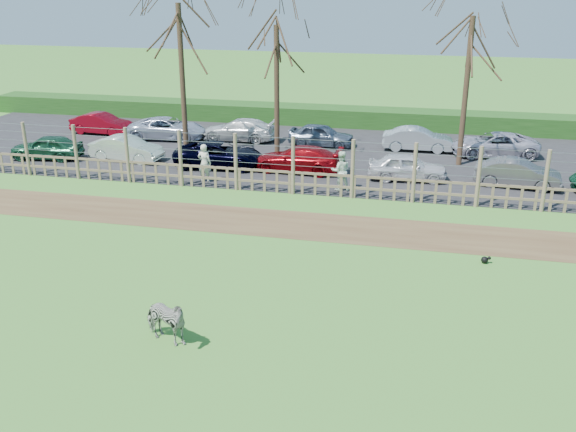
% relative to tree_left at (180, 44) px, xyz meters
% --- Properties ---
extents(ground, '(120.00, 120.00, 0.00)m').
position_rel_tree_left_xyz_m(ground, '(6.50, -12.50, -5.62)').
color(ground, '#5FA33F').
rests_on(ground, ground).
extents(dirt_strip, '(34.00, 2.80, 0.01)m').
position_rel_tree_left_xyz_m(dirt_strip, '(6.50, -8.00, -5.61)').
color(dirt_strip, brown).
rests_on(dirt_strip, ground).
extents(asphalt, '(44.00, 13.00, 0.04)m').
position_rel_tree_left_xyz_m(asphalt, '(6.50, 2.00, -5.60)').
color(asphalt, '#232326').
rests_on(asphalt, ground).
extents(hedge, '(46.00, 2.00, 1.10)m').
position_rel_tree_left_xyz_m(hedge, '(6.50, 9.00, -5.07)').
color(hedge, '#1E4716').
rests_on(hedge, ground).
extents(fence, '(30.16, 0.16, 2.50)m').
position_rel_tree_left_xyz_m(fence, '(6.50, -4.50, -4.81)').
color(fence, brown).
rests_on(fence, ground).
extents(tree_left, '(4.80, 4.80, 7.88)m').
position_rel_tree_left_xyz_m(tree_left, '(0.00, 0.00, 0.00)').
color(tree_left, '#3D2B1E').
rests_on(tree_left, ground).
extents(tree_mid, '(4.80, 4.80, 6.83)m').
position_rel_tree_left_xyz_m(tree_mid, '(4.50, 1.00, -0.75)').
color(tree_mid, '#3D2B1E').
rests_on(tree_mid, ground).
extents(tree_right, '(4.80, 4.80, 7.35)m').
position_rel_tree_left_xyz_m(tree_right, '(13.50, 1.50, -0.37)').
color(tree_right, '#3D2B1E').
rests_on(tree_right, ground).
extents(zebra, '(1.62, 1.14, 1.25)m').
position_rel_tree_left_xyz_m(zebra, '(5.82, -16.69, -4.99)').
color(zebra, gray).
rests_on(zebra, ground).
extents(visitor_a, '(0.67, 0.47, 1.72)m').
position_rel_tree_left_xyz_m(visitor_a, '(2.33, -3.80, -4.71)').
color(visitor_a, beige).
rests_on(visitor_a, asphalt).
extents(visitor_b, '(0.96, 0.83, 1.72)m').
position_rel_tree_left_xyz_m(visitor_b, '(8.41, -3.69, -4.71)').
color(visitor_b, silver).
rests_on(visitor_b, asphalt).
extents(crow, '(0.31, 0.23, 0.25)m').
position_rel_tree_left_xyz_m(crow, '(14.02, -10.00, -5.49)').
color(crow, black).
rests_on(crow, ground).
extents(car_0, '(3.67, 1.85, 1.20)m').
position_rel_tree_left_xyz_m(car_0, '(-6.68, -1.89, -4.98)').
color(car_0, '#1B4E33').
rests_on(car_0, asphalt).
extents(car_1, '(3.73, 1.56, 1.20)m').
position_rel_tree_left_xyz_m(car_1, '(-2.65, -1.29, -4.98)').
color(car_1, silver).
rests_on(car_1, asphalt).
extents(car_2, '(4.48, 2.36, 1.20)m').
position_rel_tree_left_xyz_m(car_2, '(2.22, -1.41, -4.98)').
color(car_2, black).
rests_on(car_2, asphalt).
extents(car_3, '(4.20, 1.86, 1.20)m').
position_rel_tree_left_xyz_m(car_3, '(6.07, -1.34, -4.98)').
color(car_3, maroon).
rests_on(car_3, asphalt).
extents(car_4, '(3.63, 1.72, 1.20)m').
position_rel_tree_left_xyz_m(car_4, '(11.13, -1.56, -4.98)').
color(car_4, silver).
rests_on(car_4, asphalt).
extents(car_5, '(3.77, 1.69, 1.20)m').
position_rel_tree_left_xyz_m(car_5, '(15.86, -1.53, -4.98)').
color(car_5, '#5E5B5E').
rests_on(car_5, asphalt).
extents(car_7, '(3.74, 1.59, 1.20)m').
position_rel_tree_left_xyz_m(car_7, '(-6.56, 3.62, -4.98)').
color(car_7, maroon).
rests_on(car_7, asphalt).
extents(car_8, '(4.48, 2.37, 1.20)m').
position_rel_tree_left_xyz_m(car_8, '(-2.39, 3.34, -4.98)').
color(car_8, '#ABB3C8').
rests_on(car_8, asphalt).
extents(car_9, '(4.17, 1.78, 1.20)m').
position_rel_tree_left_xyz_m(car_9, '(1.65, 3.86, -4.98)').
color(car_9, silver).
rests_on(car_9, asphalt).
extents(car_10, '(3.61, 1.66, 1.20)m').
position_rel_tree_left_xyz_m(car_10, '(6.33, 3.60, -4.98)').
color(car_10, '#4F5E72').
rests_on(car_10, asphalt).
extents(car_11, '(3.66, 1.33, 1.20)m').
position_rel_tree_left_xyz_m(car_11, '(11.43, 3.79, -4.98)').
color(car_11, '#ACB6BC').
rests_on(car_11, asphalt).
extents(car_12, '(4.53, 2.51, 1.20)m').
position_rel_tree_left_xyz_m(car_12, '(15.28, 3.50, -4.98)').
color(car_12, silver).
rests_on(car_12, asphalt).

